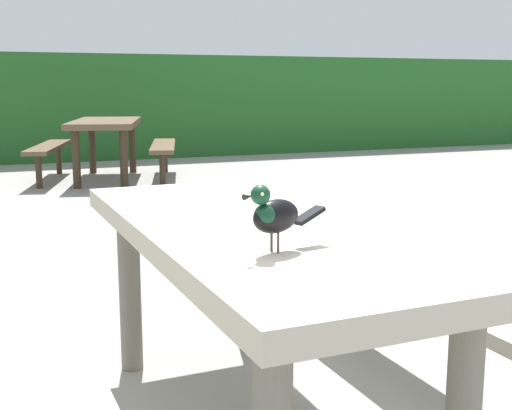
{
  "coord_description": "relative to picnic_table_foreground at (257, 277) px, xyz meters",
  "views": [
    {
      "loc": [
        -0.69,
        -1.68,
        1.18
      ],
      "look_at": [
        0.0,
        0.05,
        0.84
      ],
      "focal_mm": 47.0,
      "sensor_mm": 36.0,
      "label": 1
    }
  ],
  "objects": [
    {
      "name": "hedge_wall",
      "position": [
        -0.1,
        9.61,
        0.26
      ],
      "size": [
        28.0,
        2.17,
        1.64
      ],
      "primitive_type": "cube",
      "color": "#235B23",
      "rests_on": "ground"
    },
    {
      "name": "picnic_table_foreground",
      "position": [
        0.0,
        0.0,
        0.0
      ],
      "size": [
        1.72,
        1.82,
        0.74
      ],
      "color": "#B2A893",
      "rests_on": "ground"
    },
    {
      "name": "bird_grackle",
      "position": [
        -0.11,
        -0.39,
        0.29
      ],
      "size": [
        0.28,
        0.13,
        0.18
      ],
      "color": "black",
      "rests_on": "picnic_table_foreground"
    },
    {
      "name": "picnic_table_mid_left",
      "position": [
        0.58,
        6.43,
        0.0
      ],
      "size": [
        2.08,
        2.1,
        0.74
      ],
      "color": "brown",
      "rests_on": "ground"
    }
  ]
}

